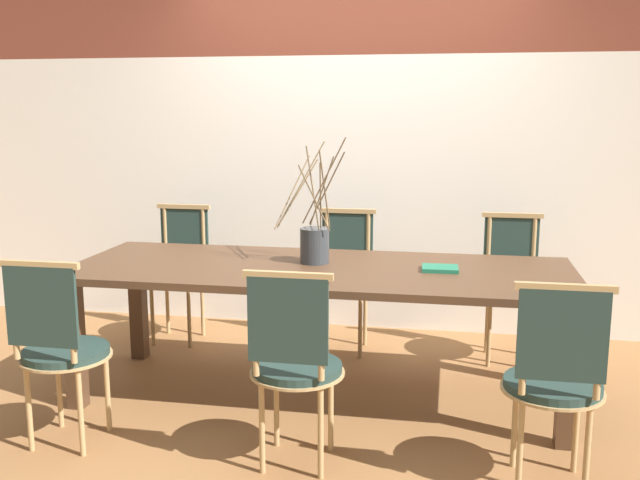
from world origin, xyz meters
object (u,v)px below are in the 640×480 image
(dining_table, at_px, (320,282))
(vase_centerpiece, at_px, (315,243))
(chair_far_center, at_px, (511,282))
(chair_near_center, at_px, (555,377))
(book_stack, at_px, (440,269))

(dining_table, bearing_deg, vase_centerpiece, 116.28)
(dining_table, bearing_deg, chair_far_center, 37.08)
(chair_near_center, height_order, vase_centerpiece, vase_centerpiece)
(chair_far_center, bearing_deg, vase_centerpiece, 32.34)
(dining_table, distance_m, book_stack, 0.66)
(dining_table, height_order, book_stack, book_stack)
(book_stack, bearing_deg, vase_centerpiece, 174.28)
(dining_table, xyz_separation_m, vase_centerpiece, (-0.05, 0.10, 0.20))
(chair_far_center, bearing_deg, chair_near_center, 91.88)
(chair_far_center, bearing_deg, dining_table, 37.08)
(dining_table, xyz_separation_m, chair_far_center, (1.09, 0.82, -0.15))
(chair_far_center, xyz_separation_m, book_stack, (-0.44, -0.79, 0.25))
(chair_near_center, xyz_separation_m, chair_far_center, (-0.05, 1.65, 0.00))
(chair_far_center, height_order, vase_centerpiece, vase_centerpiece)
(dining_table, distance_m, chair_near_center, 1.42)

